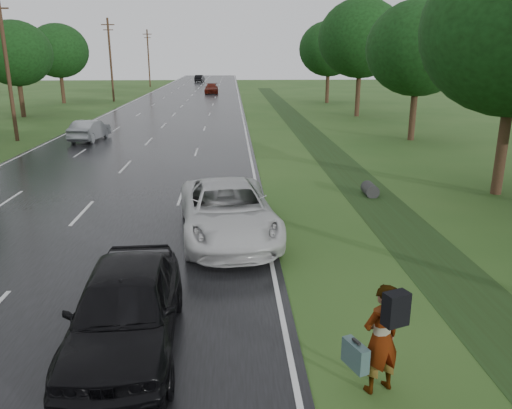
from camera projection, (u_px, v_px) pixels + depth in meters
The scene contains 19 objects.
road at pixel (179, 109), 54.14m from camera, with size 14.00×180.00×0.04m, color black.
edge_stripe_east at pixel (241, 109), 54.45m from camera, with size 0.12×180.00×0.01m, color silver.
edge_stripe_west at pixel (116, 109), 53.82m from camera, with size 0.12×180.00×0.01m, color silver.
center_line at pixel (179, 109), 54.13m from camera, with size 0.12×180.00×0.01m, color silver.
drainage_ditch at pixel (330, 155), 29.54m from camera, with size 2.20×120.00×0.56m.
utility_pole_mid at pixel (7, 63), 33.09m from camera, with size 1.60×0.26×10.00m.
utility_pole_far at pixel (111, 59), 61.77m from camera, with size 1.60×0.26×10.00m.
utility_pole_distant at pixel (149, 57), 90.46m from camera, with size 1.60×0.26×10.00m.
tree_east_c at pixel (419, 48), 33.15m from camera, with size 7.00×7.00×9.29m.
tree_east_d at pixel (361, 39), 46.23m from camera, with size 8.00×8.00×10.76m.
tree_east_f at pixel (329, 49), 59.82m from camera, with size 7.20×7.20×9.62m.
tree_west_d at pixel (15, 53), 46.06m from camera, with size 6.60×6.60×8.80m.
tree_west_f at pixel (58, 51), 59.32m from camera, with size 7.00×7.00×9.29m.
pedestrian at pixel (380, 338), 8.61m from camera, with size 1.09×0.84×2.06m.
white_pickup at pixel (228, 211), 16.09m from camera, with size 2.90×6.29×1.75m, color silver.
dark_sedan at pixel (126, 308), 9.92m from camera, with size 2.07×5.15×1.75m, color black.
silver_sedan at pixel (90, 130), 34.39m from camera, with size 1.49×4.27×1.41m, color gray.
far_car_red at pixel (211, 88), 75.71m from camera, with size 2.02×4.96×1.44m, color maroon.
far_car_dark at pixel (200, 78), 106.74m from camera, with size 1.57×4.49×1.48m, color black.
Camera 1 is at (5.66, -10.17, 5.76)m, focal length 35.00 mm.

